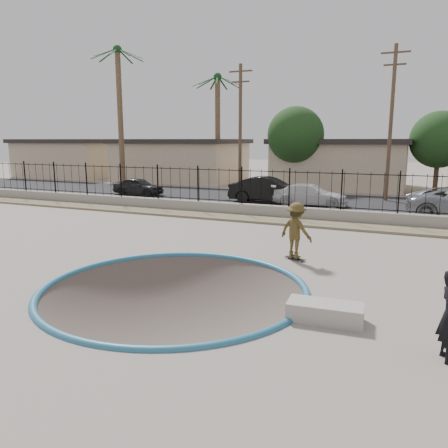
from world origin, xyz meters
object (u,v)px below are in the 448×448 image
concrete_ledge (325,312)px  car_b (269,190)px  car_a (138,186)px  car_c (310,195)px  skateboard (295,258)px  skater (296,233)px

concrete_ledge → car_b: (-6.53, 16.50, 0.62)m
concrete_ledge → car_b: size_ratio=0.34×
car_a → car_b: 9.51m
concrete_ledge → car_c: 16.78m
concrete_ledge → skateboard: bearing=111.8°
concrete_ledge → car_a: bearing=134.2°
car_b → skater: bearing=-162.1°
skateboard → concrete_ledge: 4.85m
car_c → skater: bearing=-173.3°
skateboard → car_b: 12.92m
skater → skateboard: size_ratio=2.38×
skateboard → skater: bearing=21.7°
skater → skateboard: (-0.00, 0.00, -0.84)m
skateboard → car_c: car_c is taller
car_b → car_c: 2.60m
car_a → car_c: 12.10m
concrete_ledge → car_a: size_ratio=0.45×
skateboard → car_c: 12.01m
skateboard → car_a: car_a is taller
skater → car_c: skater is taller
skater → car_a: size_ratio=0.50×
skateboard → car_b: (-4.73, 12.00, 0.77)m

